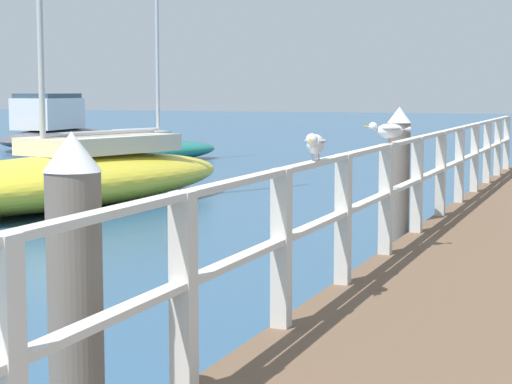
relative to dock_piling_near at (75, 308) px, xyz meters
name	(u,v)px	position (x,y,z in m)	size (l,w,h in m)	color
pier_railing	(417,174)	(0.38, 6.62, 0.13)	(0.12, 18.59, 1.11)	beige
dock_piling_near	(75,308)	(0.00, 0.00, 0.00)	(0.29, 0.29, 1.80)	#6B6056
dock_piling_far	(398,178)	(0.00, 7.34, 0.00)	(0.29, 0.29, 1.80)	#6B6056
seagull_foreground	(315,143)	(0.38, 2.75, 0.69)	(0.21, 0.48, 0.21)	white
seagull_background	(389,130)	(0.37, 5.21, 0.69)	(0.44, 0.28, 0.21)	white
boat_0	(64,178)	(-6.23, 9.40, -0.39)	(4.34, 8.14, 10.57)	gold
boat_2	(55,130)	(-15.86, 23.55, -0.28)	(2.86, 6.96, 1.89)	#4C4C51
boat_5	(151,149)	(-9.55, 18.78, -0.54)	(3.08, 5.11, 6.18)	#197266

